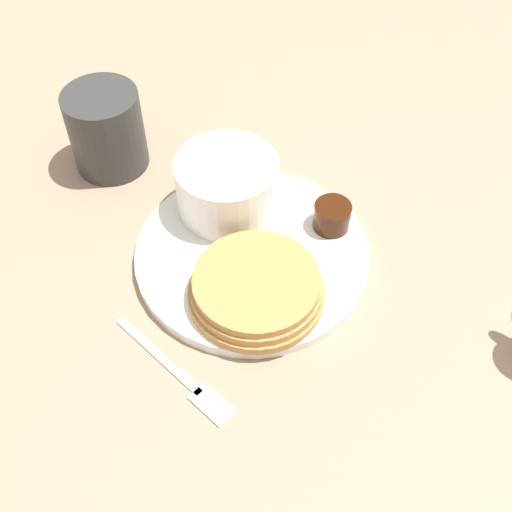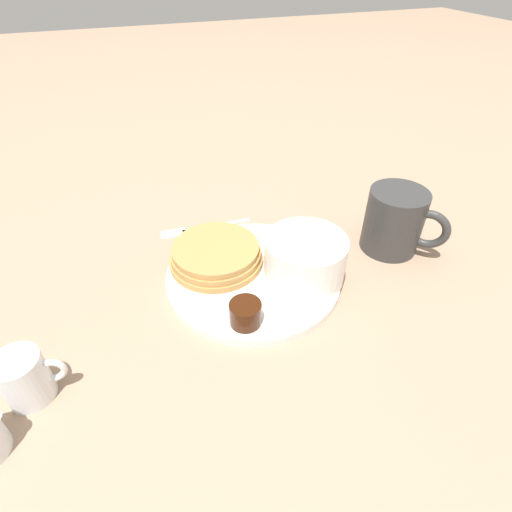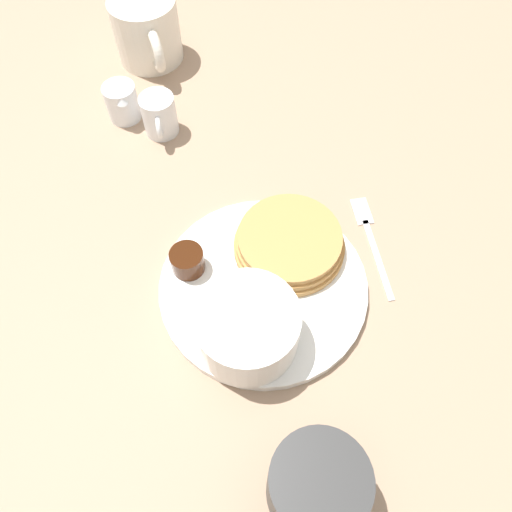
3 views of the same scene
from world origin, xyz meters
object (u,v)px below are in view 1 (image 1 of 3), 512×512
coffee_mug (110,127)px  fork (184,379)px  plate (252,254)px  bowl (227,184)px

coffee_mug → fork: size_ratio=0.69×
coffee_mug → fork: coffee_mug is taller
fork → coffee_mug: bearing=150.7°
plate → coffee_mug: bearing=178.3°
coffee_mug → bowl: bearing=8.3°
bowl → fork: bearing=-57.8°
plate → bowl: bowl is taller
plate → bowl: bearing=154.2°
fork → bowl: bearing=122.2°
coffee_mug → plate: bearing=-1.7°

